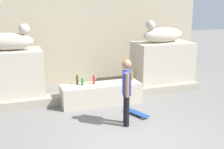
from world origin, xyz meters
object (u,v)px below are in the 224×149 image
at_px(statue_reclining_left, 7,41).
at_px(statue_reclining_right, 162,34).
at_px(skater, 127,89).
at_px(bottle_red, 94,80).
at_px(bottle_brown, 77,80).
at_px(skateboard, 136,113).
at_px(bottle_orange, 132,76).
at_px(bottle_green, 82,82).

height_order(statue_reclining_left, statue_reclining_right, same).
distance_m(statue_reclining_right, skater, 3.75).
bearing_deg(statue_reclining_left, bottle_red, -11.02).
bearing_deg(statue_reclining_left, bottle_brown, -13.50).
distance_m(statue_reclining_right, bottle_red, 3.10).
relative_size(statue_reclining_right, skateboard, 2.04).
bearing_deg(bottle_orange, bottle_red, -179.81).
height_order(skateboard, bottle_orange, bottle_orange).
bearing_deg(statue_reclining_right, skater, 39.48).
relative_size(statue_reclining_left, skateboard, 2.04).
distance_m(skateboard, bottle_orange, 1.55).
relative_size(skater, bottle_red, 5.56).
xyz_separation_m(statue_reclining_right, bottle_brown, (-3.22, -0.82, -1.13)).
relative_size(statue_reclining_right, bottle_brown, 5.04).
distance_m(skater, bottle_brown, 2.07).
bearing_deg(bottle_red, skateboard, -58.31).
bearing_deg(bottle_brown, statue_reclining_right, 14.28).
distance_m(statue_reclining_left, bottle_red, 2.78).
relative_size(statue_reclining_right, skater, 1.00).
distance_m(statue_reclining_left, statue_reclining_right, 5.09).
distance_m(statue_reclining_left, skateboard, 4.29).
bearing_deg(skateboard, skater, 113.25).
bearing_deg(statue_reclining_left, bottle_orange, -4.12).
xyz_separation_m(statue_reclining_left, bottle_red, (2.36, -0.91, -1.15)).
distance_m(skateboard, bottle_green, 1.86).
relative_size(skateboard, bottle_orange, 2.52).
distance_m(statue_reclining_left, bottle_orange, 3.87).
height_order(statue_reclining_left, bottle_green, statue_reclining_left).
distance_m(statue_reclining_left, skater, 3.94).
distance_m(bottle_red, bottle_orange, 1.23).
relative_size(statue_reclining_right, bottle_green, 6.60).
relative_size(statue_reclining_right, bottle_orange, 5.13).
xyz_separation_m(skateboard, bottle_red, (-0.82, 1.33, 0.66)).
distance_m(bottle_brown, bottle_orange, 1.71).
distance_m(skateboard, bottle_brown, 2.04).
relative_size(bottle_brown, bottle_green, 1.31).
distance_m(statue_reclining_left, bottle_brown, 2.34).
bearing_deg(bottle_orange, skateboard, -106.94).
relative_size(bottle_red, bottle_green, 1.19).
relative_size(skater, bottle_orange, 5.14).
bearing_deg(bottle_orange, statue_reclining_right, 30.97).
bearing_deg(bottle_orange, bottle_green, -178.49).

